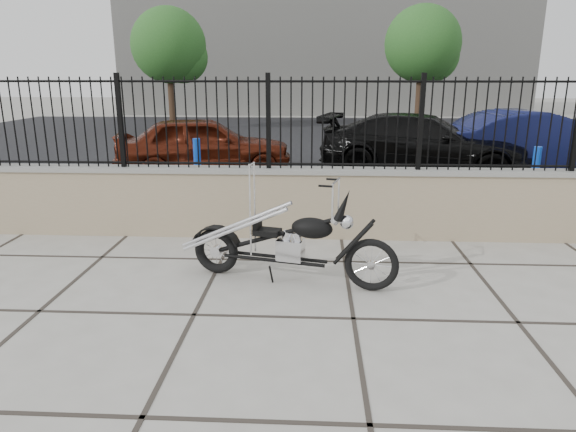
# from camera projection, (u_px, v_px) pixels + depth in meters

# --- Properties ---
(ground_plane) EXTENTS (90.00, 90.00, 0.00)m
(ground_plane) POSITION_uv_depth(u_px,v_px,m) (353.00, 319.00, 4.76)
(ground_plane) COLOR #99968E
(ground_plane) RESTS_ON ground
(parking_lot) EXTENTS (30.00, 30.00, 0.00)m
(parking_lot) POSITION_uv_depth(u_px,v_px,m) (326.00, 143.00, 16.79)
(parking_lot) COLOR black
(parking_lot) RESTS_ON ground
(retaining_wall) EXTENTS (14.00, 0.36, 0.96)m
(retaining_wall) POSITION_uv_depth(u_px,v_px,m) (342.00, 203.00, 7.04)
(retaining_wall) COLOR gray
(retaining_wall) RESTS_ON ground_plane
(iron_fence) EXTENTS (14.00, 0.08, 1.20)m
(iron_fence) POSITION_uv_depth(u_px,v_px,m) (344.00, 124.00, 6.75)
(iron_fence) COLOR black
(iron_fence) RESTS_ON retaining_wall
(background_building) EXTENTS (22.00, 6.00, 8.00)m
(background_building) POSITION_uv_depth(u_px,v_px,m) (323.00, 41.00, 29.18)
(background_building) COLOR beige
(background_building) RESTS_ON ground_plane
(chopper_motorcycle) EXTENTS (2.22, 0.90, 1.31)m
(chopper_motorcycle) POSITION_uv_depth(u_px,v_px,m) (287.00, 224.00, 5.46)
(chopper_motorcycle) COLOR black
(chopper_motorcycle) RESTS_ON ground_plane
(car_red) EXTENTS (4.10, 2.37, 1.31)m
(car_red) POSITION_uv_depth(u_px,v_px,m) (204.00, 145.00, 11.41)
(car_red) COLOR #4C170A
(car_red) RESTS_ON parking_lot
(car_black) EXTENTS (4.91, 2.93, 1.33)m
(car_black) POSITION_uv_depth(u_px,v_px,m) (423.00, 144.00, 11.52)
(car_black) COLOR black
(car_black) RESTS_ON parking_lot
(car_blue) EXTENTS (4.41, 1.97, 1.41)m
(car_blue) POSITION_uv_depth(u_px,v_px,m) (533.00, 142.00, 11.62)
(car_blue) COLOR #11153E
(car_blue) RESTS_ON parking_lot
(bollard_a) EXTENTS (0.15, 0.15, 1.09)m
(bollard_a) POSITION_uv_depth(u_px,v_px,m) (198.00, 169.00, 9.24)
(bollard_a) COLOR #0B4DA7
(bollard_a) RESTS_ON ground_plane
(bollard_b) EXTENTS (0.15, 0.15, 1.06)m
(bollard_b) POSITION_uv_depth(u_px,v_px,m) (534.00, 179.00, 8.45)
(bollard_b) COLOR #0B59AE
(bollard_b) RESTS_ON ground_plane
(tree_left) EXTENTS (2.85, 2.85, 4.81)m
(tree_left) POSITION_uv_depth(u_px,v_px,m) (168.00, 42.00, 19.55)
(tree_left) COLOR #382619
(tree_left) RESTS_ON ground_plane
(tree_right) EXTENTS (2.90, 2.90, 4.89)m
(tree_right) POSITION_uv_depth(u_px,v_px,m) (423.00, 40.00, 19.60)
(tree_right) COLOR #382619
(tree_right) RESTS_ON ground_plane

